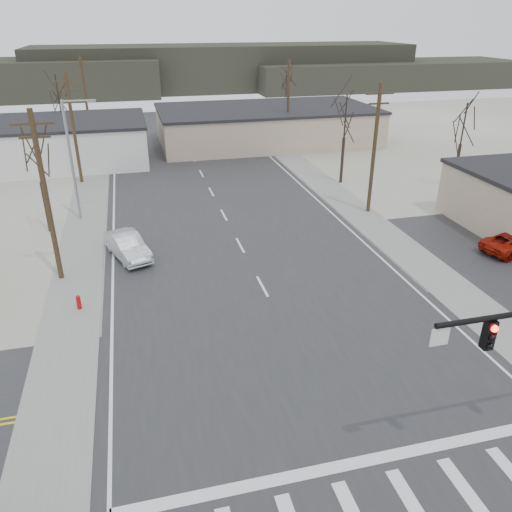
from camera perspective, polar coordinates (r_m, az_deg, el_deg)
The scene contains 24 objects.
ground at distance 22.89m, azimuth 5.99°, elevation -13.05°, with size 140.00×140.00×0.00m, color silver.
main_road at distance 35.33m, azimuth -2.17°, elevation 1.86°, with size 18.00×110.00×0.05m, color #29292B.
cross_road at distance 22.88m, azimuth 5.99°, elevation -13.01°, with size 90.00×10.00×0.04m, color #29292B.
sidewalk_left at distance 39.52m, azimuth -18.99°, elevation 3.09°, with size 3.00×90.00×0.06m, color gray.
sidewalk_right at distance 42.91m, azimuth 10.42°, elevation 5.85°, with size 3.00×90.00×0.06m, color gray.
fire_hydrant at distance 28.48m, azimuth -19.60°, elevation -5.00°, with size 0.24×0.24×0.87m.
building_left_far at distance 58.67m, azimuth -23.56°, elevation 11.76°, with size 22.30×12.30×4.50m.
building_right_far at distance 64.04m, azimuth 1.18°, elevation 14.74°, with size 26.30×14.30×4.30m.
upole_left_b at distance 30.44m, azimuth -22.87°, elevation 6.34°, with size 2.20×0.30×10.00m.
upole_left_c at distance 49.73m, azimuth -20.15°, elevation 13.67°, with size 2.20×0.30×10.00m.
upole_left_d at distance 69.42m, azimuth -18.91°, elevation 16.87°, with size 2.20×0.30×10.00m.
upole_right_a at distance 40.12m, azimuth 13.37°, elevation 11.95°, with size 2.20×0.30×10.00m.
upole_right_b at distance 60.16m, azimuth 3.69°, elevation 16.95°, with size 2.20×0.30×10.00m.
streetlight_main at distance 39.95m, azimuth -20.16°, elevation 10.83°, with size 2.40×0.25×9.00m.
tree_left_near at distance 38.29m, azimuth -23.71°, elevation 9.87°, with size 3.30×3.30×7.35m.
tree_right_mid at distance 47.47m, azimuth 10.18°, elevation 15.16°, with size 3.74×3.74×8.33m.
tree_left_far at distance 63.59m, azimuth -21.67°, elevation 16.74°, with size 3.96×3.96×8.82m.
tree_right_far at distance 72.49m, azimuth 3.48°, elevation 18.72°, with size 3.52×3.52×7.84m.
tree_lot at distance 48.86m, azimuth 22.64°, elevation 13.52°, with size 3.52×3.52×7.84m.
hill_center at distance 115.12m, azimuth -3.51°, elevation 20.74°, with size 80.00×18.00×9.00m, color #333026.
hill_right at distance 121.29m, azimuth 14.60°, elevation 19.44°, with size 60.00×18.00×5.50m, color #333026.
sedan_crossing at distance 33.48m, azimuth -14.48°, elevation 1.14°, with size 1.66×4.77×1.57m, color #A3A8AE.
car_far_a at distance 65.33m, azimuth -6.29°, elevation 13.61°, with size 2.13×5.25×1.52m, color black.
car_far_b at distance 66.81m, azimuth -14.38°, elevation 13.21°, with size 1.68×4.17×1.42m, color black.
Camera 1 is at (-6.59, -16.65, 14.26)m, focal length 35.00 mm.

